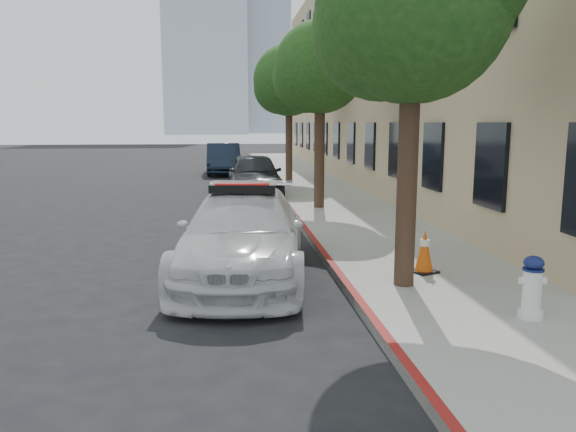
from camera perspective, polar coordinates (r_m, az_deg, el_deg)
The scene contains 13 objects.
ground at distance 10.38m, azimuth -7.40°, elevation -5.09°, with size 120.00×120.00×0.00m, color black.
sidewalk at distance 20.48m, azimuth 3.28°, elevation 2.39°, with size 3.20×50.00×0.15m, color gray.
curb_strip at distance 20.28m, azimuth -1.02°, elevation 2.33°, with size 0.12×50.00×0.15m, color maroon.
building at distance 26.70m, azimuth 13.86°, elevation 14.37°, with size 8.00×36.00×10.00m, color tan.
tower_right at distance 146.60m, azimuth -2.84°, elevation 17.06°, with size 14.00×14.00×44.00m, color #9EA8B7.
tree_near at distance 8.63m, azimuth 12.85°, elevation 20.46°, with size 2.92×2.82×5.62m.
tree_mid at distance 16.33m, azimuth 3.40°, elevation 14.96°, with size 2.77×2.64×5.43m.
tree_far at distance 24.25m, azimuth 0.18°, elevation 13.71°, with size 3.10×3.00×5.81m.
police_car at distance 9.52m, azimuth -4.59°, elevation -1.88°, with size 2.57×5.18×1.60m.
parked_car_mid at distance 19.96m, azimuth -3.44°, elevation 4.19°, with size 1.80×4.49×1.53m, color black.
parked_car_far at distance 28.90m, azimuth -6.57°, elevation 5.80°, with size 1.65×4.72×1.55m, color black.
fire_hydrant at distance 7.75m, azimuth 23.55°, elevation -6.69°, with size 0.34×0.31×0.80m.
traffic_cone at distance 9.51m, azimuth 13.69°, elevation -3.45°, with size 0.50×0.50×0.73m.
Camera 1 is at (0.25, -10.05, 2.59)m, focal length 35.00 mm.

